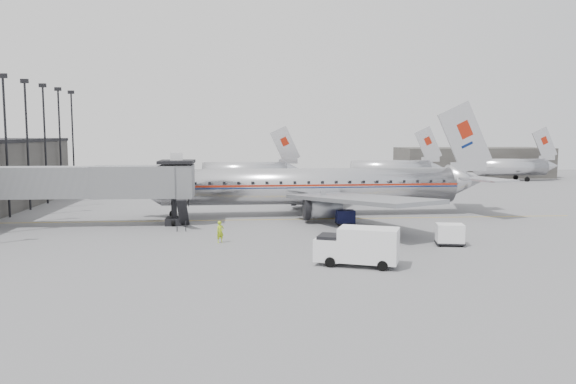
% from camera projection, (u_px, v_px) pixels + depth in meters
% --- Properties ---
extents(ground, '(160.00, 160.00, 0.00)m').
position_uv_depth(ground, '(270.00, 229.00, 52.74)').
color(ground, slate).
rests_on(ground, ground).
extents(hangar, '(30.00, 12.00, 6.00)m').
position_uv_depth(hangar, '(472.00, 162.00, 115.69)').
color(hangar, '#373532').
rests_on(hangar, ground).
extents(apron_line, '(60.00, 0.15, 0.01)m').
position_uv_depth(apron_line, '(296.00, 219.00, 58.93)').
color(apron_line, gold).
rests_on(apron_line, ground).
extents(jet_bridge, '(21.00, 6.20, 7.10)m').
position_uv_depth(jet_bridge, '(97.00, 183.00, 54.52)').
color(jet_bridge, '#5C5E61').
rests_on(jet_bridge, ground).
extents(floodlight_masts, '(0.90, 42.25, 15.25)m').
position_uv_depth(floodlight_masts, '(17.00, 139.00, 62.40)').
color(floodlight_masts, black).
rests_on(floodlight_masts, ground).
extents(distant_aircraft_near, '(16.39, 3.20, 10.26)m').
position_uv_depth(distant_aircraft_near, '(246.00, 171.00, 93.91)').
color(distant_aircraft_near, silver).
rests_on(distant_aircraft_near, ground).
extents(distant_aircraft_mid, '(16.39, 3.20, 10.26)m').
position_uv_depth(distant_aircraft_mid, '(392.00, 168.00, 100.08)').
color(distant_aircraft_mid, silver).
rests_on(distant_aircraft_mid, ground).
extents(distant_aircraft_far, '(16.39, 3.20, 10.26)m').
position_uv_depth(distant_aircraft_far, '(510.00, 166.00, 106.08)').
color(distant_aircraft_far, silver).
rests_on(distant_aircraft_far, ground).
extents(airliner, '(40.15, 37.20, 12.70)m').
position_uv_depth(airliner, '(317.00, 186.00, 61.82)').
color(airliner, silver).
rests_on(airliner, ground).
extents(service_van, '(6.02, 4.06, 2.64)m').
position_uv_depth(service_van, '(358.00, 246.00, 38.22)').
color(service_van, white).
rests_on(service_van, ground).
extents(baggage_cart_navy, '(1.88, 1.44, 1.46)m').
position_uv_depth(baggage_cart_navy, '(345.00, 217.00, 55.27)').
color(baggage_cart_navy, black).
rests_on(baggage_cart_navy, ground).
extents(baggage_cart_white, '(2.49, 2.08, 1.74)m').
position_uv_depth(baggage_cart_white, '(450.00, 234.00, 45.21)').
color(baggage_cart_white, white).
rests_on(baggage_cart_white, ground).
extents(ramp_worker, '(0.79, 0.71, 1.81)m').
position_uv_depth(ramp_worker, '(220.00, 232.00, 46.32)').
color(ramp_worker, '#A4C817').
rests_on(ramp_worker, ground).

